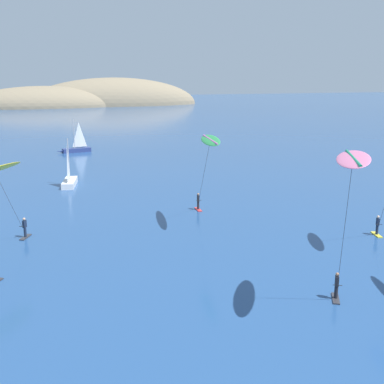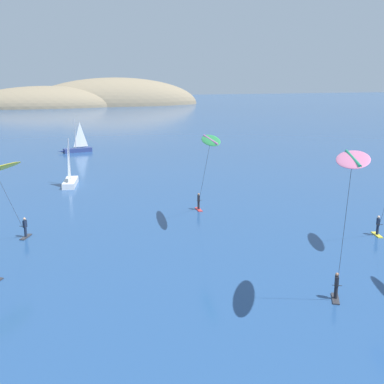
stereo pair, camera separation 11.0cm
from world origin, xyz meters
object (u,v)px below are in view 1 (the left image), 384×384
Objects in this scene: sailboat_far at (75,149)px; kitesurfer_pink at (352,170)px; sailboat_near at (70,180)px; kitesurfer_green at (209,146)px.

sailboat_far is 65.25m from kitesurfer_pink.
kitesurfer_pink is at bearing -72.71° from sailboat_near.
kitesurfer_green is at bearing -62.63° from sailboat_near.
sailboat_far is (2.72, 25.89, 0.00)m from sailboat_near.
sailboat_far is 0.65× the size of kitesurfer_pink.
sailboat_near is 0.65× the size of kitesurfer_pink.
sailboat_far is 47.39m from kitesurfer_green.
sailboat_near is 0.64× the size of kitesurfer_green.
kitesurfer_pink reaches higher than sailboat_near.
sailboat_far is at bearing 98.15° from kitesurfer_pink.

